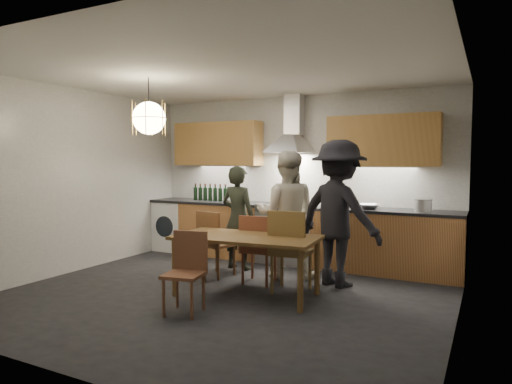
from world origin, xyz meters
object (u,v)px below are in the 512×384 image
at_px(dining_table, 246,243).
at_px(person_left, 238,218).
at_px(person_mid, 286,214).
at_px(wine_bottles, 210,192).
at_px(chair_back_left, 213,239).
at_px(chair_front, 187,266).
at_px(person_right, 339,213).
at_px(mixing_bowl, 369,206).
at_px(stock_pot, 423,206).

relative_size(dining_table, person_left, 1.16).
xyz_separation_m(person_left, person_mid, (0.81, -0.10, 0.10)).
bearing_deg(wine_bottles, dining_table, -47.37).
xyz_separation_m(dining_table, wine_bottles, (-1.70, 1.85, 0.42)).
height_order(chair_back_left, chair_front, chair_back_left).
height_order(person_right, mixing_bowl, person_right).
distance_m(dining_table, chair_front, 0.84).
bearing_deg(chair_front, person_left, 92.28).
bearing_deg(person_right, person_mid, 14.98).
xyz_separation_m(dining_table, person_right, (0.82, 0.92, 0.30)).
distance_m(dining_table, wine_bottles, 2.55).
bearing_deg(chair_back_left, person_right, -155.87).
bearing_deg(mixing_bowl, chair_back_left, -145.26).
height_order(chair_back_left, mixing_bowl, mixing_bowl).
bearing_deg(stock_pot, chair_back_left, -153.21).
xyz_separation_m(chair_back_left, person_right, (1.62, 0.40, 0.40)).
bearing_deg(stock_pot, chair_front, -127.87).
xyz_separation_m(chair_front, stock_pot, (2.00, 2.57, 0.50)).
bearing_deg(chair_back_left, dining_table, 157.04).
height_order(person_left, wine_bottles, person_left).
xyz_separation_m(chair_back_left, person_mid, (0.87, 0.48, 0.34)).
bearing_deg(person_left, person_mid, 179.11).
relative_size(person_mid, wine_bottles, 2.56).
distance_m(chair_back_left, mixing_bowl, 2.23).
xyz_separation_m(dining_table, mixing_bowl, (1.00, 1.77, 0.31)).
distance_m(person_right, wine_bottles, 2.70).
height_order(dining_table, mixing_bowl, mixing_bowl).
height_order(person_mid, person_right, person_right).
relative_size(person_mid, stock_pot, 7.56).
xyz_separation_m(dining_table, person_mid, (0.07, 1.00, 0.23)).
bearing_deg(wine_bottles, stock_pot, -0.94).
xyz_separation_m(dining_table, stock_pot, (1.72, 1.79, 0.36)).
distance_m(dining_table, person_mid, 1.03).
height_order(person_left, person_mid, person_mid).
height_order(chair_front, wine_bottles, wine_bottles).
distance_m(chair_back_left, person_mid, 1.05).
relative_size(dining_table, chair_back_left, 1.93).
distance_m(person_left, wine_bottles, 1.26).
distance_m(dining_table, stock_pot, 2.51).
distance_m(dining_table, person_right, 1.27).
bearing_deg(chair_front, person_right, 45.78).
xyz_separation_m(person_mid, person_right, (0.75, -0.08, 0.06)).
height_order(dining_table, wine_bottles, wine_bottles).
bearing_deg(dining_table, person_mid, 80.76).
bearing_deg(mixing_bowl, stock_pot, 1.85).
bearing_deg(wine_bottles, person_right, -20.17).
xyz_separation_m(person_mid, stock_pot, (1.65, 0.79, 0.12)).
distance_m(mixing_bowl, wine_bottles, 2.71).
distance_m(person_mid, wine_bottles, 1.98).
bearing_deg(person_mid, person_right, 155.72).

